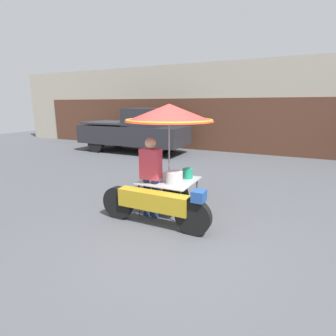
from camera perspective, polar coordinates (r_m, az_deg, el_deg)
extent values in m
plane|color=#4C4F54|center=(4.41, 1.16, -15.02)|extent=(36.00, 36.00, 0.00)
cube|color=#B2A893|center=(13.00, 19.20, 12.30)|extent=(28.00, 2.00, 3.96)
cube|color=#563323|center=(12.02, 18.29, 8.59)|extent=(23.80, 0.06, 2.40)
cylinder|color=black|center=(4.42, 5.50, -10.56)|extent=(0.62, 0.14, 0.62)
cylinder|color=black|center=(5.10, -10.75, -7.38)|extent=(0.62, 0.14, 0.62)
cube|color=#B7931E|center=(4.65, -3.27, -7.13)|extent=(1.33, 0.24, 0.32)
cube|color=#234C93|center=(4.25, 6.74, -6.07)|extent=(0.20, 0.24, 0.18)
cylinder|color=black|center=(5.52, 1.60, -5.82)|extent=(0.56, 0.14, 0.56)
cylinder|color=#515156|center=(4.71, 2.73, -8.64)|extent=(0.03, 0.03, 0.66)
cylinder|color=#515156|center=(5.46, 6.29, -5.53)|extent=(0.03, 0.03, 0.66)
cylinder|color=#515156|center=(5.09, -6.27, -7.00)|extent=(0.03, 0.03, 0.66)
cylinder|color=#515156|center=(5.79, -1.77, -4.34)|extent=(0.03, 0.03, 0.66)
cube|color=#B2B2B7|center=(5.14, 0.24, -2.70)|extent=(1.01, 1.01, 0.02)
cylinder|color=#B2B2B7|center=(5.00, 0.25, 3.63)|extent=(0.03, 0.03, 1.13)
cone|color=red|center=(4.93, 0.26, 11.96)|extent=(1.66, 1.66, 0.32)
torus|color=orange|center=(4.94, 0.26, 10.33)|extent=(1.63, 1.63, 0.05)
cylinder|color=silver|center=(5.05, -2.95, -1.58)|extent=(0.31, 0.31, 0.22)
cylinder|color=silver|center=(4.90, 1.35, -2.04)|extent=(0.32, 0.32, 0.22)
cylinder|color=#1E936B|center=(5.25, 4.29, -1.18)|extent=(0.21, 0.21, 0.19)
cylinder|color=navy|center=(5.12, -4.56, -6.26)|extent=(0.14, 0.14, 0.76)
cylinder|color=navy|center=(5.03, -2.77, -6.58)|extent=(0.14, 0.14, 0.76)
cube|color=#C13847|center=(4.89, -3.79, 0.89)|extent=(0.38, 0.22, 0.57)
sphere|color=tan|center=(4.82, -3.86, 5.38)|extent=(0.20, 0.20, 0.20)
cylinder|color=black|center=(10.68, -3.29, 4.36)|extent=(0.80, 0.24, 0.80)
cylinder|color=black|center=(12.13, 0.52, 5.49)|extent=(0.80, 0.24, 0.80)
cylinder|color=black|center=(12.38, -15.38, 5.17)|extent=(0.80, 0.24, 0.80)
cylinder|color=black|center=(13.65, -10.83, 6.16)|extent=(0.80, 0.24, 0.80)
cube|color=#28282D|center=(12.09, -7.58, 7.27)|extent=(4.93, 1.94, 0.80)
cube|color=#28282D|center=(11.61, -4.38, 10.97)|extent=(1.67, 1.79, 0.76)
cube|color=#2D2D33|center=(12.61, -11.45, 9.67)|extent=(2.56, 1.86, 0.08)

